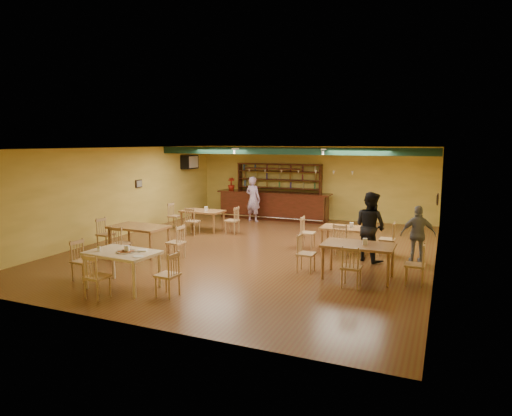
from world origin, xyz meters
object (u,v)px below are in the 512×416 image
at_px(near_table, 123,270).
at_px(patron_bar, 253,199).
at_px(dining_table_d, 358,261).
at_px(dining_table_a, 203,221).
at_px(dining_table_c, 139,240).
at_px(patron_right_a, 370,227).
at_px(dining_table_b, 346,239).
at_px(bar_counter, 273,206).

bearing_deg(near_table, patron_bar, 98.15).
bearing_deg(near_table, dining_table_d, 34.41).
distance_m(dining_table_a, dining_table_d, 7.15).
relative_size(dining_table_c, patron_right_a, 0.87).
bearing_deg(dining_table_d, dining_table_b, 108.13).
bearing_deg(dining_table_a, dining_table_d, -29.13).
distance_m(dining_table_a, dining_table_b, 5.51).
height_order(dining_table_d, near_table, dining_table_d).
height_order(bar_counter, dining_table_a, bar_counter).
bearing_deg(patron_right_a, dining_table_a, 16.70).
relative_size(near_table, patron_right_a, 0.81).
xyz_separation_m(dining_table_a, near_table, (1.60, -6.29, 0.04)).
distance_m(dining_table_c, dining_table_d, 6.18).
height_order(dining_table_b, dining_table_c, dining_table_c).
distance_m(dining_table_b, dining_table_d, 2.62).
relative_size(dining_table_b, patron_bar, 0.79).
xyz_separation_m(bar_counter, dining_table_b, (3.93, -4.34, -0.21)).
bearing_deg(dining_table_d, patron_bar, 131.72).
relative_size(bar_counter, dining_table_a, 3.23).
distance_m(bar_counter, dining_table_c, 7.12).
xyz_separation_m(dining_table_a, patron_right_a, (6.21, -1.85, 0.57)).
relative_size(patron_bar, patron_right_a, 0.97).
height_order(dining_table_a, dining_table_b, dining_table_a).
distance_m(dining_table_c, patron_right_a, 6.46).
height_order(dining_table_d, patron_right_a, patron_right_a).
bearing_deg(dining_table_d, near_table, -148.85).
height_order(dining_table_b, near_table, near_table).
xyz_separation_m(dining_table_b, dining_table_c, (-5.38, -2.63, 0.05)).
relative_size(near_table, patron_bar, 0.84).
bearing_deg(patron_bar, dining_table_c, 93.71).
bearing_deg(bar_counter, dining_table_d, -55.32).
height_order(dining_table_b, patron_right_a, patron_right_a).
xyz_separation_m(dining_table_d, patron_bar, (-5.30, 6.02, 0.50)).
height_order(bar_counter, near_table, bar_counter).
bearing_deg(near_table, patron_right_a, 47.58).
xyz_separation_m(dining_table_b, patron_bar, (-4.50, 3.52, 0.55)).
bearing_deg(dining_table_c, dining_table_b, 28.61).
distance_m(near_table, patron_right_a, 6.42).
bearing_deg(patron_bar, dining_table_b, 153.80).
bearing_deg(bar_counter, dining_table_c, -101.70).
height_order(patron_bar, patron_right_a, patron_right_a).
bearing_deg(dining_table_b, bar_counter, 132.15).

